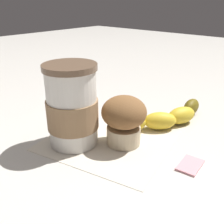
# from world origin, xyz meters

# --- Properties ---
(ground_plane) EXTENTS (3.00, 3.00, 0.00)m
(ground_plane) POSITION_xyz_m (0.00, 0.00, 0.00)
(ground_plane) COLOR beige
(paper_napkin) EXTENTS (0.27, 0.27, 0.00)m
(paper_napkin) POSITION_xyz_m (0.00, 0.00, 0.00)
(paper_napkin) COLOR beige
(paper_napkin) RESTS_ON ground_plane
(coffee_cup) EXTENTS (0.09, 0.09, 0.15)m
(coffee_cup) POSITION_xyz_m (-0.06, 0.04, 0.07)
(coffee_cup) COLOR silver
(coffee_cup) RESTS_ON paper_napkin
(muffin) EXTENTS (0.08, 0.08, 0.09)m
(muffin) POSITION_xyz_m (0.00, -0.03, 0.05)
(muffin) COLOR beige
(muffin) RESTS_ON paper_napkin
(banana) EXTENTS (0.20, 0.12, 0.04)m
(banana) POSITION_xyz_m (0.12, -0.05, 0.02)
(banana) COLOR gold
(banana) RESTS_ON paper_napkin
(sugar_packet) EXTENTS (0.05, 0.04, 0.01)m
(sugar_packet) POSITION_xyz_m (0.02, -0.15, 0.00)
(sugar_packet) COLOR pink
(sugar_packet) RESTS_ON ground_plane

